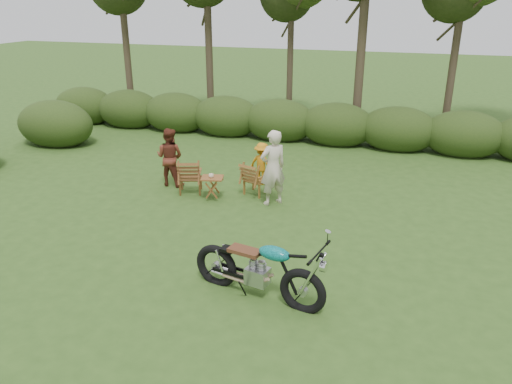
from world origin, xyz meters
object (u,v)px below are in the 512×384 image
(motorcycle, at_px, (258,295))
(adult_b, at_px, (172,185))
(child, at_px, (262,184))
(side_table, at_px, (213,188))
(lawn_chair_right, at_px, (256,194))
(lawn_chair_left, at_px, (191,192))
(adult_a, at_px, (272,203))
(cup, at_px, (211,176))

(motorcycle, bearing_deg, adult_b, 142.62)
(adult_b, distance_m, child, 2.41)
(motorcycle, bearing_deg, side_table, 133.58)
(adult_b, bearing_deg, lawn_chair_right, -176.45)
(motorcycle, relative_size, adult_b, 1.49)
(lawn_chair_left, bearing_deg, side_table, 143.18)
(motorcycle, xyz_separation_m, adult_b, (-3.81, 4.31, 0.00))
(lawn_chair_left, distance_m, side_table, 0.78)
(adult_a, height_order, child, adult_a)
(side_table, distance_m, adult_a, 1.53)
(lawn_chair_right, distance_m, adult_a, 0.74)
(cup, relative_size, adult_a, 0.07)
(lawn_chair_left, height_order, adult_a, adult_a)
(lawn_chair_right, relative_size, lawn_chair_left, 0.94)
(lawn_chair_left, distance_m, adult_a, 2.20)
(lawn_chair_left, bearing_deg, adult_b, -44.63)
(adult_a, bearing_deg, motorcycle, 57.77)
(lawn_chair_right, bearing_deg, motorcycle, 125.66)
(motorcycle, height_order, cup, cup)
(lawn_chair_left, distance_m, cup, 0.95)
(motorcycle, relative_size, cup, 19.23)
(adult_a, bearing_deg, side_table, -39.04)
(child, bearing_deg, lawn_chair_left, 52.11)
(lawn_chair_right, bearing_deg, lawn_chair_left, 31.37)
(lawn_chair_left, bearing_deg, motorcycle, 108.47)
(motorcycle, xyz_separation_m, side_table, (-2.38, 3.74, 0.28))
(side_table, bearing_deg, child, 58.81)
(adult_b, relative_size, child, 1.36)
(lawn_chair_left, bearing_deg, cup, 140.61)
(lawn_chair_right, xyz_separation_m, child, (-0.09, 0.76, 0.00))
(cup, xyz_separation_m, child, (0.85, 1.42, -0.61))
(side_table, bearing_deg, adult_a, 5.90)
(lawn_chair_right, relative_size, cup, 7.17)
(motorcycle, bearing_deg, lawn_chair_left, 138.98)
(child, bearing_deg, side_table, 73.70)
(adult_b, bearing_deg, child, -158.00)
(cup, bearing_deg, side_table, 71.49)
(lawn_chair_right, height_order, side_table, side_table)
(motorcycle, xyz_separation_m, cup, (-2.39, 3.71, 0.61))
(motorcycle, height_order, lawn_chair_right, motorcycle)
(cup, bearing_deg, adult_b, 157.21)
(side_table, height_order, cup, cup)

